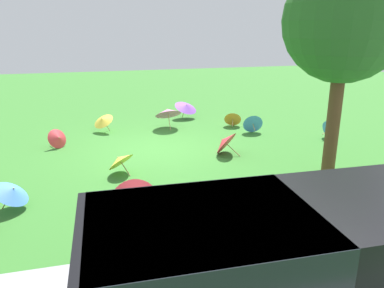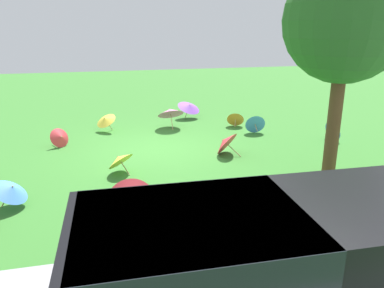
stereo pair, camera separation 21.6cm
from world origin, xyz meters
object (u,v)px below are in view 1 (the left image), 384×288
at_px(parasol_blue_2, 12,191).
at_px(shade_tree, 345,22).
at_px(parasol_red_1, 224,142).
at_px(parasol_blue_1, 253,123).
at_px(parasol_yellow_0, 120,160).
at_px(parasol_red_2, 58,138).
at_px(parasol_red_0, 135,204).
at_px(parasol_orange_0, 233,118).
at_px(parasol_blue_0, 331,129).
at_px(parasol_pink_0, 168,112).
at_px(parasol_yellow_1, 103,120).
at_px(van_dark, 263,255).
at_px(parasol_purple_0, 186,106).

bearing_deg(parasol_blue_2, shade_tree, -179.00).
distance_m(parasol_blue_2, parasol_red_1, 5.62).
xyz_separation_m(parasol_blue_1, parasol_yellow_0, (4.66, 2.64, 0.04)).
bearing_deg(parasol_red_2, parasol_blue_1, -179.18).
xyz_separation_m(parasol_red_0, parasol_red_2, (1.71, -5.21, -0.15)).
bearing_deg(parasol_blue_1, parasol_orange_0, -70.63).
distance_m(parasol_blue_0, parasol_red_1, 3.87).
bearing_deg(parasol_red_0, parasol_red_1, -130.21).
distance_m(parasol_blue_2, parasol_red_2, 3.99).
relative_size(parasol_blue_1, parasol_red_1, 0.72).
bearing_deg(parasol_blue_1, parasol_red_0, 49.25).
xyz_separation_m(parasol_pink_0, parasol_red_2, (3.61, 1.39, -0.29)).
bearing_deg(parasol_red_0, parasol_yellow_1, -86.96).
xyz_separation_m(parasol_orange_0, parasol_red_2, (5.93, 1.07, 0.01)).
bearing_deg(parasol_blue_0, parasol_yellow_1, -20.43).
bearing_deg(parasol_orange_0, parasol_red_0, 56.10).
distance_m(van_dark, parasol_yellow_0, 5.53).
relative_size(parasol_yellow_0, parasol_orange_0, 1.29).
bearing_deg(van_dark, parasol_blue_2, -48.08).
height_order(parasol_yellow_0, parasol_red_2, parasol_yellow_0).
relative_size(shade_tree, parasol_blue_0, 7.29).
height_order(parasol_red_1, parasol_red_2, parasol_red_1).
xyz_separation_m(parasol_orange_0, parasol_red_0, (4.22, 6.29, 0.15)).
distance_m(van_dark, parasol_blue_0, 8.63).
distance_m(shade_tree, parasol_purple_0, 7.45).
xyz_separation_m(van_dark, parasol_red_0, (1.25, -2.68, -0.46)).
bearing_deg(parasol_red_2, parasol_purple_0, -150.13).
xyz_separation_m(parasol_orange_0, parasol_yellow_1, (4.58, -0.32, 0.14)).
bearing_deg(parasol_red_1, parasol_blue_2, 22.60).
distance_m(parasol_orange_0, parasol_blue_2, 8.22).
bearing_deg(parasol_purple_0, shade_tree, 107.65).
xyz_separation_m(parasol_blue_0, parasol_purple_0, (3.86, -3.87, 0.16)).
bearing_deg(parasol_yellow_0, parasol_red_1, -165.62).
distance_m(parasol_pink_0, parasol_yellow_0, 4.42).
bearing_deg(parasol_orange_0, parasol_purple_0, -48.81).
height_order(van_dark, parasol_blue_1, van_dark).
relative_size(shade_tree, parasol_blue_1, 6.95).
relative_size(parasol_yellow_0, parasol_blue_2, 1.01).
height_order(van_dark, parasol_pink_0, van_dark).
xyz_separation_m(parasol_pink_0, parasol_yellow_1, (2.25, 0.00, -0.15)).
height_order(parasol_blue_0, parasol_blue_2, parasol_blue_2).
bearing_deg(parasol_blue_0, parasol_blue_2, 16.69).
bearing_deg(parasol_pink_0, parasol_yellow_0, 63.26).
relative_size(parasol_blue_0, parasol_red_1, 0.69).
distance_m(parasol_pink_0, parasol_purple_0, 1.57).
bearing_deg(parasol_red_1, parasol_blue_1, -131.72).
height_order(parasol_pink_0, parasol_orange_0, parasol_pink_0).
bearing_deg(parasol_orange_0, parasol_blue_0, 137.24).
bearing_deg(parasol_pink_0, shade_tree, 120.04).
xyz_separation_m(parasol_yellow_0, parasol_blue_2, (2.20, 1.39, 0.03)).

